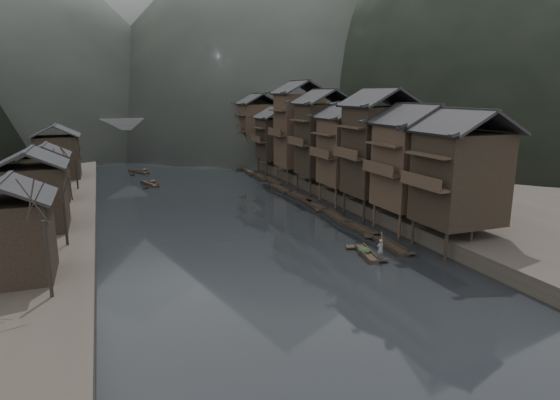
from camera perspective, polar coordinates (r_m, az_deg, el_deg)
name	(u,v)px	position (r m, az deg, el deg)	size (l,w,h in m)	color
water	(258,244)	(46.58, -2.74, -5.38)	(300.00, 300.00, 0.00)	black
right_bank	(360,162)	(96.39, 9.70, 4.57)	(40.00, 200.00, 1.80)	#2D2823
stilt_houses	(328,132)	(69.00, 5.90, 8.25)	(9.00, 67.60, 16.84)	black
left_houses	(43,169)	(63.17, -26.92, 3.38)	(8.10, 53.20, 8.73)	black
bare_trees	(71,171)	(55.51, -24.12, 3.21)	(3.88, 58.98, 7.76)	black
moored_sampans	(287,191)	(70.31, 0.86, 1.10)	(2.62, 60.59, 0.47)	black
midriver_boats	(163,170)	(92.04, -14.11, 3.54)	(14.37, 30.43, 0.45)	black
stone_bridge	(162,134)	(115.26, -14.16, 7.82)	(40.00, 6.00, 9.00)	#4C4C4F
hills	(141,1)	(213.55, -16.58, 22.21)	(320.00, 380.00, 112.10)	black
hero_sampan	(366,253)	(44.01, 10.45, -6.41)	(2.01, 4.96, 0.43)	black
cargo_heap	(365,247)	(43.98, 10.28, -5.66)	(1.08, 1.41, 0.65)	black
boatman	(380,247)	(42.52, 12.13, -5.57)	(0.66, 0.43, 1.81)	slate
bamboo_pole	(384,217)	(41.86, 12.54, -2.03)	(0.06, 0.06, 4.60)	#8C7A51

